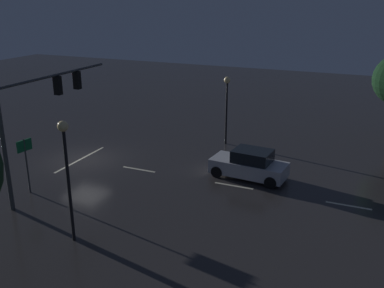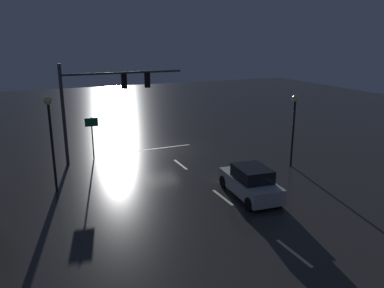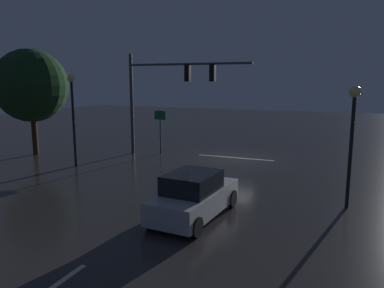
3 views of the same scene
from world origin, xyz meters
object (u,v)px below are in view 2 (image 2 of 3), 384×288
car_approaching (250,182)px  street_lamp_left_kerb (294,116)px  traffic_signal_assembly (103,94)px  street_lamp_right_kerb (50,127)px  route_sign (92,129)px

car_approaching → street_lamp_left_kerb: 6.64m
car_approaching → street_lamp_left_kerb: street_lamp_left_kerb is taller
traffic_signal_assembly → street_lamp_right_kerb: bearing=50.3°
traffic_signal_assembly → car_approaching: traffic_signal_assembly is taller
street_lamp_right_kerb → route_sign: size_ratio=1.77×
street_lamp_left_kerb → route_sign: bearing=-30.4°
traffic_signal_assembly → street_lamp_left_kerb: 12.65m
car_approaching → street_lamp_right_kerb: street_lamp_right_kerb is taller
car_approaching → route_sign: 12.12m
route_sign → street_lamp_left_kerb: bearing=149.6°
street_lamp_right_kerb → route_sign: bearing=-119.8°
traffic_signal_assembly → street_lamp_right_kerb: traffic_signal_assembly is taller
car_approaching → route_sign: bearing=-57.1°
car_approaching → route_sign: size_ratio=1.50×
traffic_signal_assembly → car_approaching: 11.76m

